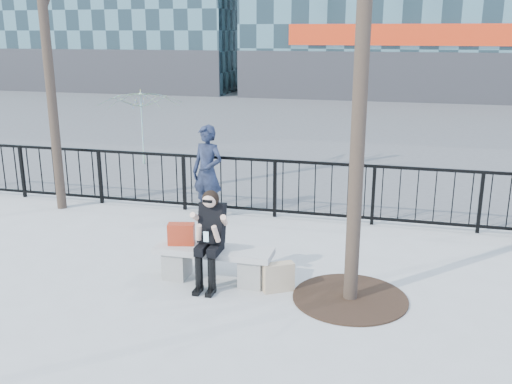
# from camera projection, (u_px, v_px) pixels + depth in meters

# --- Properties ---
(ground) EXTENTS (120.00, 120.00, 0.00)m
(ground) POSITION_uv_depth(u_px,v_px,m) (214.00, 280.00, 8.00)
(ground) COLOR #989793
(ground) RESTS_ON ground
(street_surface) EXTENTS (60.00, 23.00, 0.01)m
(street_surface) POSITION_uv_depth(u_px,v_px,m) (337.00, 122.00, 21.98)
(street_surface) COLOR #474747
(street_surface) RESTS_ON ground
(railing) EXTENTS (14.00, 0.06, 1.10)m
(railing) POSITION_uv_depth(u_px,v_px,m) (264.00, 188.00, 10.64)
(railing) COLOR black
(railing) RESTS_ON ground
(tree_grate) EXTENTS (1.50, 1.50, 0.02)m
(tree_grate) POSITION_uv_depth(u_px,v_px,m) (350.00, 298.00, 7.45)
(tree_grate) COLOR black
(tree_grate) RESTS_ON ground
(bench_main) EXTENTS (1.65, 0.46, 0.49)m
(bench_main) POSITION_uv_depth(u_px,v_px,m) (214.00, 261.00, 7.91)
(bench_main) COLOR slate
(bench_main) RESTS_ON ground
(seated_woman) EXTENTS (0.50, 0.64, 1.34)m
(seated_woman) POSITION_uv_depth(u_px,v_px,m) (210.00, 240.00, 7.66)
(seated_woman) COLOR black
(seated_woman) RESTS_ON ground
(handbag) EXTENTS (0.40, 0.25, 0.30)m
(handbag) POSITION_uv_depth(u_px,v_px,m) (181.00, 234.00, 7.95)
(handbag) COLOR #A52B14
(handbag) RESTS_ON bench_main
(shopping_bag) EXTENTS (0.43, 0.34, 0.39)m
(shopping_bag) POSITION_uv_depth(u_px,v_px,m) (278.00, 277.00, 7.63)
(shopping_bag) COLOR #C3AA8A
(shopping_bag) RESTS_ON ground
(standing_man) EXTENTS (0.73, 0.58, 1.74)m
(standing_man) POSITION_uv_depth(u_px,v_px,m) (208.00, 172.00, 10.48)
(standing_man) COLOR black
(standing_man) RESTS_ON ground
(vendor_umbrella) EXTENTS (2.76, 2.79, 1.95)m
(vendor_umbrella) POSITION_uv_depth(u_px,v_px,m) (142.00, 128.00, 14.66)
(vendor_umbrella) COLOR #CFD72F
(vendor_umbrella) RESTS_ON ground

